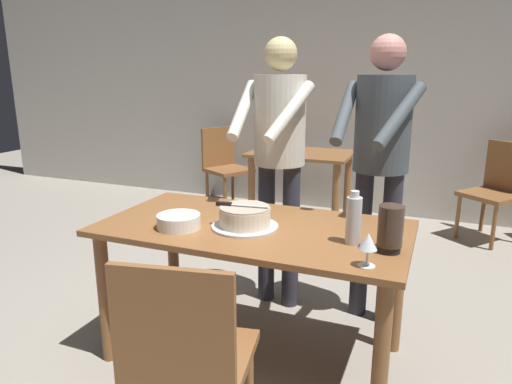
# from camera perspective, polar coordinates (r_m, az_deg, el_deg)

# --- Properties ---
(ground_plane) EXTENTS (14.00, 14.00, 0.00)m
(ground_plane) POSITION_cam_1_polar(r_m,az_deg,el_deg) (2.73, -0.29, -19.22)
(ground_plane) COLOR gray
(back_wall) EXTENTS (10.00, 0.12, 2.70)m
(back_wall) POSITION_cam_1_polar(r_m,az_deg,el_deg) (5.18, 12.80, 12.38)
(back_wall) COLOR #BCB7AD
(back_wall) RESTS_ON ground_plane
(main_dining_table) EXTENTS (1.57, 0.82, 0.75)m
(main_dining_table) POSITION_cam_1_polar(r_m,az_deg,el_deg) (2.43, -0.31, -6.68)
(main_dining_table) COLOR brown
(main_dining_table) RESTS_ON ground_plane
(cake_on_platter) EXTENTS (0.34, 0.34, 0.11)m
(cake_on_platter) POSITION_cam_1_polar(r_m,az_deg,el_deg) (2.34, -1.38, -3.19)
(cake_on_platter) COLOR silver
(cake_on_platter) RESTS_ON main_dining_table
(cake_knife) EXTENTS (0.27, 0.06, 0.02)m
(cake_knife) POSITION_cam_1_polar(r_m,az_deg,el_deg) (2.35, -3.08, -1.55)
(cake_knife) COLOR silver
(cake_knife) RESTS_ON cake_on_platter
(plate_stack) EXTENTS (0.22, 0.22, 0.07)m
(plate_stack) POSITION_cam_1_polar(r_m,az_deg,el_deg) (2.37, -9.48, -3.57)
(plate_stack) COLOR white
(plate_stack) RESTS_ON main_dining_table
(wine_glass_near) EXTENTS (0.08, 0.08, 0.14)m
(wine_glass_near) POSITION_cam_1_polar(r_m,az_deg,el_deg) (1.92, 13.61, -6.06)
(wine_glass_near) COLOR silver
(wine_glass_near) RESTS_ON main_dining_table
(water_bottle) EXTENTS (0.07, 0.07, 0.25)m
(water_bottle) POSITION_cam_1_polar(r_m,az_deg,el_deg) (2.15, 11.91, -3.35)
(water_bottle) COLOR silver
(water_bottle) RESTS_ON main_dining_table
(hurricane_lamp) EXTENTS (0.11, 0.11, 0.21)m
(hurricane_lamp) POSITION_cam_1_polar(r_m,az_deg,el_deg) (2.10, 16.19, -4.34)
(hurricane_lamp) COLOR black
(hurricane_lamp) RESTS_ON main_dining_table
(person_cutting_cake) EXTENTS (0.46, 0.57, 1.72)m
(person_cutting_cake) POSITION_cam_1_polar(r_m,az_deg,el_deg) (2.91, 2.83, 5.84)
(person_cutting_cake) COLOR #2D2D38
(person_cutting_cake) RESTS_ON ground_plane
(person_standing_beside) EXTENTS (0.47, 0.58, 1.72)m
(person_standing_beside) POSITION_cam_1_polar(r_m,az_deg,el_deg) (2.80, 15.09, 5.01)
(person_standing_beside) COLOR #2D2D38
(person_standing_beside) RESTS_ON ground_plane
(chair_near_side) EXTENTS (0.51, 0.51, 0.90)m
(chair_near_side) POSITION_cam_1_polar(r_m,az_deg,el_deg) (1.85, -8.49, -19.27)
(chair_near_side) COLOR brown
(chair_near_side) RESTS_ON ground_plane
(background_table) EXTENTS (1.00, 0.70, 0.74)m
(background_table) POSITION_cam_1_polar(r_m,az_deg,el_deg) (4.69, 5.54, 2.96)
(background_table) COLOR brown
(background_table) RESTS_ON ground_plane
(background_chair_0) EXTENTS (0.60, 0.60, 0.90)m
(background_chair_0) POSITION_cam_1_polar(r_m,az_deg,el_deg) (5.34, -3.84, 3.47)
(background_chair_0) COLOR brown
(background_chair_0) RESTS_ON ground_plane
(background_chair_1) EXTENTS (0.62, 0.62, 0.90)m
(background_chair_1) POSITION_cam_1_polar(r_m,az_deg,el_deg) (4.76, 27.53, 0.47)
(background_chair_1) COLOR brown
(background_chair_1) RESTS_ON ground_plane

